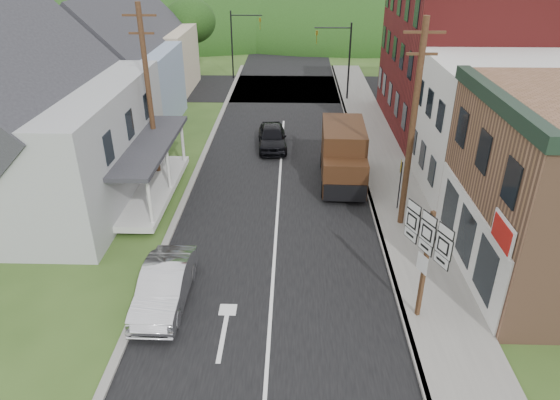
# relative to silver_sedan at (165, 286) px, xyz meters

# --- Properties ---
(ground) EXTENTS (120.00, 120.00, 0.00)m
(ground) POSITION_rel_silver_sedan_xyz_m (3.72, 2.24, -0.72)
(ground) COLOR #2D4719
(ground) RESTS_ON ground
(road) EXTENTS (9.00, 90.00, 0.02)m
(road) POSITION_rel_silver_sedan_xyz_m (3.72, 12.24, -0.72)
(road) COLOR black
(road) RESTS_ON ground
(cross_road) EXTENTS (60.00, 9.00, 0.02)m
(cross_road) POSITION_rel_silver_sedan_xyz_m (3.72, 29.24, -0.72)
(cross_road) COLOR black
(cross_road) RESTS_ON ground
(sidewalk_right) EXTENTS (2.80, 55.00, 0.15)m
(sidewalk_right) POSITION_rel_silver_sedan_xyz_m (9.62, 10.24, -0.65)
(sidewalk_right) COLOR slate
(sidewalk_right) RESTS_ON ground
(curb_right) EXTENTS (0.20, 55.00, 0.15)m
(curb_right) POSITION_rel_silver_sedan_xyz_m (8.27, 10.24, -0.65)
(curb_right) COLOR slate
(curb_right) RESTS_ON ground
(curb_left) EXTENTS (0.30, 55.00, 0.12)m
(curb_left) POSITION_rel_silver_sedan_xyz_m (-0.93, 10.24, -0.66)
(curb_left) COLOR slate
(curb_left) RESTS_ON ground
(storefront_white) EXTENTS (8.00, 7.00, 6.50)m
(storefront_white) POSITION_rel_silver_sedan_xyz_m (15.02, 9.74, 2.53)
(storefront_white) COLOR silver
(storefront_white) RESTS_ON ground
(storefront_red) EXTENTS (8.00, 12.00, 10.00)m
(storefront_red) POSITION_rel_silver_sedan_xyz_m (15.02, 19.24, 4.28)
(storefront_red) COLOR maroon
(storefront_red) RESTS_ON ground
(house_gray) EXTENTS (10.20, 12.24, 8.35)m
(house_gray) POSITION_rel_silver_sedan_xyz_m (-8.28, 8.24, 3.51)
(house_gray) COLOR #939598
(house_gray) RESTS_ON ground
(house_blue) EXTENTS (7.14, 8.16, 7.28)m
(house_blue) POSITION_rel_silver_sedan_xyz_m (-7.28, 19.24, 2.97)
(house_blue) COLOR #8193B0
(house_blue) RESTS_ON ground
(house_cream) EXTENTS (7.14, 8.16, 7.28)m
(house_cream) POSITION_rel_silver_sedan_xyz_m (-7.78, 28.24, 2.97)
(house_cream) COLOR #C6B599
(house_cream) RESTS_ON ground
(utility_pole_right) EXTENTS (1.60, 0.26, 9.00)m
(utility_pole_right) POSITION_rel_silver_sedan_xyz_m (9.32, 5.74, 3.94)
(utility_pole_right) COLOR #472D19
(utility_pole_right) RESTS_ON ground
(utility_pole_left) EXTENTS (1.60, 0.26, 9.00)m
(utility_pole_left) POSITION_rel_silver_sedan_xyz_m (-2.78, 10.24, 3.94)
(utility_pole_left) COLOR #472D19
(utility_pole_left) RESTS_ON ground
(traffic_signal_right) EXTENTS (2.87, 0.20, 6.00)m
(traffic_signal_right) POSITION_rel_silver_sedan_xyz_m (8.03, 25.74, 3.04)
(traffic_signal_right) COLOR black
(traffic_signal_right) RESTS_ON ground
(traffic_signal_left) EXTENTS (2.87, 0.20, 6.00)m
(traffic_signal_left) POSITION_rel_silver_sedan_xyz_m (-0.58, 32.74, 3.04)
(traffic_signal_left) COLOR black
(traffic_signal_left) RESTS_ON ground
(tree_left_c) EXTENTS (5.80, 5.80, 8.41)m
(tree_left_c) POSITION_rel_silver_sedan_xyz_m (-15.28, 22.24, 5.22)
(tree_left_c) COLOR #382616
(tree_left_c) RESTS_ON ground
(tree_left_d) EXTENTS (4.80, 4.80, 6.94)m
(tree_left_d) POSITION_rel_silver_sedan_xyz_m (-5.28, 34.24, 4.16)
(tree_left_d) COLOR #382616
(tree_left_d) RESTS_ON ground
(forested_ridge) EXTENTS (90.00, 30.00, 16.00)m
(forested_ridge) POSITION_rel_silver_sedan_xyz_m (3.72, 57.24, -0.72)
(forested_ridge) COLOR black
(forested_ridge) RESTS_ON ground
(silver_sedan) EXTENTS (1.56, 4.38, 1.44)m
(silver_sedan) POSITION_rel_silver_sedan_xyz_m (0.00, 0.00, 0.00)
(silver_sedan) COLOR #B9B9BE
(silver_sedan) RESTS_ON ground
(dark_sedan) EXTENTS (2.01, 4.33, 1.44)m
(dark_sedan) POSITION_rel_silver_sedan_xyz_m (3.12, 15.04, -0.00)
(dark_sedan) COLOR black
(dark_sedan) RESTS_ON ground
(delivery_van) EXTENTS (2.38, 5.44, 3.00)m
(delivery_van) POSITION_rel_silver_sedan_xyz_m (7.04, 10.23, 0.80)
(delivery_van) COLOR #321C0E
(delivery_van) RESTS_ON ground
(route_sign_cluster) EXTENTS (0.96, 2.14, 4.00)m
(route_sign_cluster) POSITION_rel_silver_sedan_xyz_m (8.68, -0.57, 2.02)
(route_sign_cluster) COLOR #472D19
(route_sign_cluster) RESTS_ON sidewalk_right
(warning_sign) EXTENTS (0.21, 0.67, 2.52)m
(warning_sign) POSITION_rel_silver_sedan_xyz_m (9.40, 7.09, 1.04)
(warning_sign) COLOR black
(warning_sign) RESTS_ON sidewalk_right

